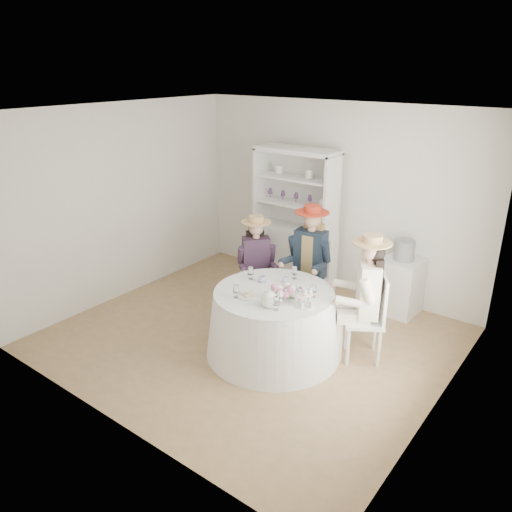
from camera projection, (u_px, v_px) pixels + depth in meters
The scene contains 23 objects.
ground at pixel (251, 337), 6.17m from camera, with size 4.50×4.50×0.00m, color olive.
ceiling at pixel (250, 111), 5.18m from camera, with size 4.50×4.50×0.00m, color white.
wall_back at pixel (336, 198), 7.16m from camera, with size 4.50×4.50×0.00m, color silver.
wall_front at pixel (105, 295), 4.19m from camera, with size 4.50×4.50×0.00m, color silver.
wall_left at pixel (123, 203), 6.94m from camera, with size 4.50×4.50×0.00m, color silver.
wall_right at pixel (452, 283), 4.41m from camera, with size 4.50×4.50×0.00m, color silver.
tea_table at pixel (274, 323), 5.72m from camera, with size 1.56×1.56×0.78m.
hutch at pixel (296, 238), 7.40m from camera, with size 1.30×0.67×2.06m.
side_table at pixel (400, 286), 6.67m from camera, with size 0.49×0.49×0.76m, color silver.
hatbox at pixel (404, 250), 6.48m from camera, with size 0.26×0.26×0.26m, color black.
guest_left at pixel (256, 260), 6.50m from camera, with size 0.58×0.57×1.36m.
guest_mid at pixel (310, 256), 6.37m from camera, with size 0.56×0.59×1.53m.
guest_right at pixel (366, 291), 5.45m from camera, with size 0.64×0.59×1.49m.
spare_chair at pixel (264, 255), 7.53m from camera, with size 0.47×0.47×0.86m.
teacup_a at pixel (262, 280), 5.80m from camera, with size 0.09×0.09×0.07m, color white.
teacup_b at pixel (285, 280), 5.79m from camera, with size 0.07×0.07×0.06m, color white.
teacup_c at pixel (300, 291), 5.52m from camera, with size 0.08×0.08×0.06m, color white.
flower_bowl at pixel (291, 294), 5.45m from camera, with size 0.22×0.22×0.05m, color white.
flower_arrangement at pixel (283, 291), 5.35m from camera, with size 0.21×0.21×0.08m.
table_teapot at pixel (269, 300), 5.21m from camera, with size 0.25×0.18×0.19m.
sandwich_plate at pixel (248, 295), 5.46m from camera, with size 0.23×0.23×0.05m.
cupcake_stand at pixel (306, 300), 5.22m from camera, with size 0.21×0.21×0.20m.
stemware_set at pixel (274, 286), 5.55m from camera, with size 0.92×0.88×0.15m.
Camera 1 is at (3.30, -4.25, 3.18)m, focal length 35.00 mm.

